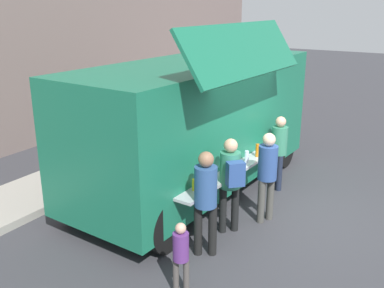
# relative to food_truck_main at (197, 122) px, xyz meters

# --- Properties ---
(ground_plane) EXTENTS (60.00, 60.00, 0.00)m
(ground_plane) POSITION_rel_food_truck_main_xyz_m (-0.08, -1.95, -1.50)
(ground_plane) COLOR #38383D
(food_truck_main) EXTENTS (6.17, 3.00, 3.51)m
(food_truck_main) POSITION_rel_food_truck_main_xyz_m (0.00, 0.00, 0.00)
(food_truck_main) COLOR #196F4F
(food_truck_main) RESTS_ON ground
(trash_bin) EXTENTS (0.60, 0.60, 0.99)m
(trash_bin) POSITION_rel_food_truck_main_xyz_m (4.06, 2.32, -1.00)
(trash_bin) COLOR #2B5F36
(trash_bin) RESTS_ON ground
(customer_front_ordering) EXTENTS (0.34, 0.34, 1.68)m
(customer_front_ordering) POSITION_rel_food_truck_main_xyz_m (-0.57, -1.82, -0.49)
(customer_front_ordering) COLOR #484843
(customer_front_ordering) RESTS_ON ground
(customer_mid_with_backpack) EXTENTS (0.52, 0.53, 1.70)m
(customer_mid_with_backpack) POSITION_rel_food_truck_main_xyz_m (-1.30, -1.46, -0.46)
(customer_mid_with_backpack) COLOR black
(customer_mid_with_backpack) RESTS_ON ground
(customer_rear_waiting) EXTENTS (0.35, 0.35, 1.73)m
(customer_rear_waiting) POSITION_rel_food_truck_main_xyz_m (-2.14, -1.46, -0.46)
(customer_rear_waiting) COLOR black
(customer_rear_waiting) RESTS_ON ground
(customer_extra_browsing) EXTENTS (0.33, 0.33, 1.60)m
(customer_extra_browsing) POSITION_rel_food_truck_main_xyz_m (0.94, -1.46, -0.54)
(customer_extra_browsing) COLOR #1D2438
(customer_extra_browsing) RESTS_ON ground
(child_near_queue) EXTENTS (0.22, 0.22, 1.08)m
(child_near_queue) POSITION_rel_food_truck_main_xyz_m (-3.17, -1.67, -0.85)
(child_near_queue) COLOR #4D4945
(child_near_queue) RESTS_ON ground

